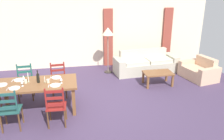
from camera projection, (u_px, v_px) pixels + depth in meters
The scene contains 30 objects.
ground_plane at pixel (97, 105), 5.92m from camera, with size 9.60×9.60×0.02m, color #463653.
wall_far at pixel (86, 32), 8.51m from camera, with size 9.60×0.16×2.70m, color beige.
curtain_panel_left at pixel (108, 38), 8.61m from camera, with size 0.35×0.08×2.20m, color #964033.
curtain_panel_right at pixel (167, 36), 9.02m from camera, with size 0.35×0.08×2.20m, color #964033.
dining_table at pixel (37, 86), 5.41m from camera, with size 1.90×0.96×0.75m.
dining_chair_near_left at pixel (10, 110), 4.71m from camera, with size 0.42×0.40×0.96m.
dining_chair_near_right at pixel (56, 106), 4.85m from camera, with size 0.44×0.42×0.96m.
dining_chair_far_left at pixel (25, 82), 6.12m from camera, with size 0.44×0.42×0.96m.
dining_chair_far_right at pixel (59, 80), 6.25m from camera, with size 0.45×0.43×0.96m.
dinner_plate_near_left at pixel (14, 88), 5.06m from camera, with size 0.24×0.24×0.02m, color white.
fork_near_left at pixel (7, 89), 5.04m from camera, with size 0.02×0.17×0.01m, color silver.
dinner_plate_near_right at pixel (55, 85), 5.22m from camera, with size 0.24×0.24×0.02m, color white.
fork_near_right at pixel (49, 86), 5.20m from camera, with size 0.02×0.17×0.01m, color silver.
dinner_plate_far_left at pixel (19, 80), 5.53m from camera, with size 0.24×0.24×0.02m, color white.
fork_far_left at pixel (13, 81), 5.50m from camera, with size 0.02×0.17×0.01m, color silver.
dinner_plate_far_right at pixel (56, 77), 5.68m from camera, with size 0.24×0.24×0.02m, color white.
fork_far_right at pixel (50, 78), 5.66m from camera, with size 0.02×0.17×0.01m, color silver.
dinner_plate_head_west at pixel (2, 85), 5.24m from camera, with size 0.24×0.24×0.02m, color white.
wine_bottle at pixel (38, 78), 5.36m from camera, with size 0.07×0.07×0.32m.
wine_glass_near_left at pixel (22, 82), 5.16m from camera, with size 0.06×0.06×0.16m.
wine_glass_near_right at pixel (61, 79), 5.32m from camera, with size 0.06×0.06×0.16m.
wine_glass_far_left at pixel (23, 77), 5.42m from camera, with size 0.06×0.06×0.16m.
coffee_cup_primary at pixel (48, 81), 5.37m from camera, with size 0.07×0.07×0.09m, color beige.
coffee_cup_secondary at pixel (26, 81), 5.34m from camera, with size 0.07×0.07×0.09m, color beige.
candle_tall at pixel (29, 80), 5.34m from camera, with size 0.05×0.05×0.27m.
candle_short at pixel (45, 81), 5.36m from camera, with size 0.05×0.05×0.16m.
couch at pixel (145, 64), 8.17m from camera, with size 2.35×1.02×0.80m.
coffee_table at pixel (158, 74), 7.02m from camera, with size 0.90×0.56×0.42m.
armchair_upholstered at pixel (200, 71), 7.58m from camera, with size 1.02×1.30×0.72m.
standing_lamp at pixel (108, 34), 7.73m from camera, with size 0.40×0.40×1.64m.
Camera 1 is at (-0.57, -5.24, 2.87)m, focal length 35.91 mm.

